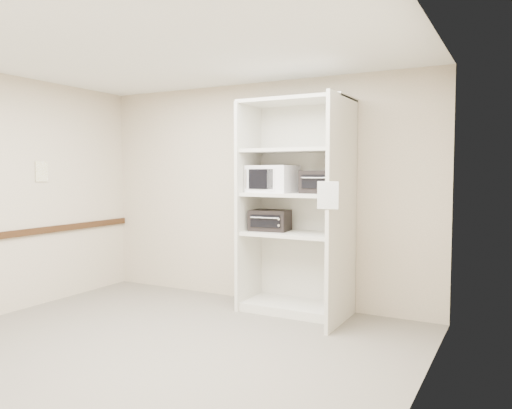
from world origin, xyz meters
The scene contains 10 objects.
floor centered at (0.00, 0.00, 0.00)m, with size 4.50×4.00×0.01m, color #6E685C.
ceiling centered at (0.00, 0.00, 2.70)m, with size 4.50×4.00×0.01m, color white.
wall_back centered at (0.00, 2.00, 1.35)m, with size 4.50×0.02×2.70m, color beige.
wall_right centered at (2.25, 0.00, 1.35)m, with size 0.02×4.00×2.70m, color beige.
shelving_unit centered at (0.67, 1.70, 1.13)m, with size 1.24×0.92×2.42m.
microwave centered at (0.32, 1.71, 1.53)m, with size 0.52×0.40×0.31m, color white.
toaster_oven_upper centered at (0.92, 1.75, 1.50)m, with size 0.44×0.33×0.25m, color black.
toaster_oven_lower centered at (0.29, 1.72, 1.04)m, with size 0.44×0.33×0.24m, color black.
paper_sign centered at (1.23, 1.07, 1.38)m, with size 0.21×0.01×0.26m, color white.
wall_poster centered at (-2.24, 0.61, 1.61)m, with size 0.01×0.17×0.24m, color white.
Camera 1 is at (2.88, -3.48, 1.61)m, focal length 35.00 mm.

